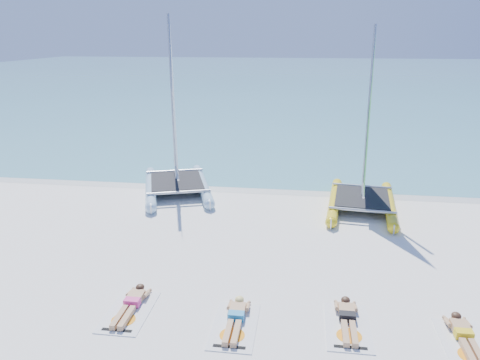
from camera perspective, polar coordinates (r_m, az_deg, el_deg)
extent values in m
plane|color=white|center=(14.87, 2.36, -7.80)|extent=(140.00, 140.00, 0.00)
cube|color=#70B0BB|center=(76.67, 7.13, 12.52)|extent=(140.00, 115.00, 0.01)
cube|color=silver|center=(19.97, 3.92, -1.11)|extent=(140.00, 1.40, 0.01)
cylinder|color=#AFD6E6|center=(19.78, -10.84, -0.93)|extent=(1.95, 4.73, 0.43)
cone|color=#AFD6E6|center=(22.33, -10.87, 1.19)|extent=(0.58, 0.72, 0.41)
cylinder|color=#AFD6E6|center=(19.87, -4.60, -0.59)|extent=(1.95, 4.73, 0.43)
cone|color=#AFD6E6|center=(22.41, -5.34, 1.49)|extent=(0.58, 0.72, 0.41)
cube|color=black|center=(19.72, -7.74, -0.08)|extent=(2.82, 3.19, 0.03)
cylinder|color=#AEB1B5|center=(19.86, -8.28, 9.88)|extent=(0.50, 1.24, 6.68)
cylinder|color=yellow|center=(18.35, 11.45, -2.47)|extent=(0.86, 4.56, 0.40)
cone|color=yellow|center=(20.73, 11.79, -0.18)|extent=(0.44, 0.62, 0.38)
cylinder|color=yellow|center=(18.41, 17.77, -2.91)|extent=(0.86, 4.56, 0.40)
cone|color=yellow|center=(20.78, 17.38, -0.58)|extent=(0.44, 0.62, 0.38)
cube|color=black|center=(18.27, 14.67, -2.01)|extent=(2.20, 2.69, 0.03)
cylinder|color=#AEB1B5|center=(18.32, 15.40, 8.08)|extent=(0.22, 1.20, 6.26)
cube|color=silver|center=(11.85, -13.38, -15.35)|extent=(1.00, 1.85, 0.02)
cube|color=tan|center=(12.13, -12.68, -13.85)|extent=(0.36, 0.55, 0.17)
cube|color=#E63689|center=(11.97, -13.02, -14.31)|extent=(0.37, 0.22, 0.17)
cube|color=tan|center=(11.52, -14.09, -15.99)|extent=(0.31, 0.85, 0.13)
sphere|color=tan|center=(12.40, -12.10, -12.84)|extent=(0.21, 0.21, 0.21)
ellipsoid|color=#3B2315|center=(12.39, -12.09, -12.66)|extent=(0.22, 0.24, 0.15)
cube|color=silver|center=(11.07, -0.67, -17.39)|extent=(1.00, 1.85, 0.02)
cube|color=tan|center=(11.36, -0.34, -15.71)|extent=(0.36, 0.55, 0.17)
cube|color=#2282BA|center=(11.19, -0.49, -16.25)|extent=(0.37, 0.22, 0.17)
cube|color=tan|center=(10.73, -0.98, -18.18)|extent=(0.31, 0.85, 0.13)
sphere|color=tan|center=(11.65, -0.07, -14.56)|extent=(0.21, 0.21, 0.21)
ellipsoid|color=#EBD36F|center=(11.64, -0.06, -14.37)|extent=(0.22, 0.24, 0.15)
cube|color=silver|center=(11.32, 13.00, -17.03)|extent=(1.00, 1.85, 0.02)
cube|color=tan|center=(11.61, 12.87, -15.39)|extent=(0.36, 0.55, 0.17)
cube|color=black|center=(11.44, 12.95, -15.91)|extent=(0.37, 0.22, 0.17)
cube|color=tan|center=(10.97, 13.19, -17.79)|extent=(0.31, 0.85, 0.13)
sphere|color=tan|center=(11.91, 12.74, -14.27)|extent=(0.21, 0.21, 0.21)
ellipsoid|color=#3B2315|center=(11.89, 12.75, -14.08)|extent=(0.22, 0.24, 0.15)
cube|color=silver|center=(11.57, 25.89, -17.68)|extent=(1.00, 1.85, 0.02)
cube|color=tan|center=(11.85, 25.33, -16.07)|extent=(0.36, 0.55, 0.17)
cube|color=yellow|center=(11.68, 25.62, -16.58)|extent=(0.37, 0.22, 0.17)
cube|color=tan|center=(11.24, 26.51, -18.41)|extent=(0.31, 0.85, 0.13)
sphere|color=tan|center=(12.12, 24.85, -14.97)|extent=(0.21, 0.21, 0.21)
ellipsoid|color=#3B2315|center=(12.11, 24.86, -14.79)|extent=(0.22, 0.24, 0.15)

